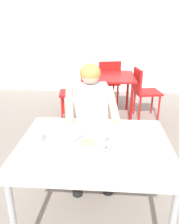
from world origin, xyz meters
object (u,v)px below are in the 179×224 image
Objects in this scene: chair_foreground at (90,126)px; chair_red_far at (108,80)px; chair_red_left at (76,90)px; chair_red_right at (143,89)px; table_background_red at (110,81)px; thali_tray at (94,142)px; diner_foreground at (91,114)px; drinking_cup at (37,137)px; table_foreground at (94,153)px.

chair_red_far is at bearing 84.01° from chair_foreground.
chair_red_left is 0.93× the size of chair_red_far.
chair_red_right is at bearing 61.33° from chair_foreground.
table_background_red is 1.00× the size of chair_red_right.
chair_foreground is 1.45m from chair_red_left.
chair_red_left is (-0.43, 2.28, -0.28)m from thali_tray.
chair_red_right is at bearing 65.30° from diner_foreground.
chair_red_far is at bearing 87.70° from thali_tray.
thali_tray is 0.66m from diner_foreground.
thali_tray is 0.41m from drinking_cup.
drinking_cup is at bearing -116.30° from diner_foreground.
thali_tray is at bearing -106.72° from chair_red_right.
chair_red_right is (1.14, 0.06, 0.02)m from chair_red_left.
chair_red_far is (0.22, 2.05, 0.02)m from chair_foreground.
thali_tray is 0.23× the size of diner_foreground.
chair_red_left is at bearing 103.47° from chair_foreground.
diner_foreground is 1.68m from chair_red_left.
diner_foreground is 1.41× the size of table_background_red.
chair_foreground is 0.97× the size of chair_red_far.
diner_foreground is 1.87m from chair_red_right.
table_background_red is 1.04× the size of chair_red_left.
chair_foreground is 1.45m from table_background_red.
chair_foreground reaches higher than table_foreground.
chair_red_right is at bearing 73.28° from thali_tray.
diner_foreground is (0.34, 0.68, -0.10)m from drinking_cup.
chair_red_right reaches higher than table_foreground.
chair_foreground is 2.06m from chair_red_far.
chair_red_left is (-0.02, 2.31, -0.33)m from drinking_cup.
diner_foreground is at bearing -77.47° from chair_red_left.
chair_red_left is at bearing 102.53° from diner_foreground.
diner_foreground is (-0.07, 0.66, -0.05)m from thali_tray.
drinking_cup is at bearing -100.11° from chair_red_far.
thali_tray is at bearing -93.36° from table_background_red.
diner_foreground is (0.03, -0.22, 0.23)m from chair_foreground.
chair_red_right is (0.78, 1.69, -0.21)m from diner_foreground.
chair_red_left is at bearing 90.62° from drinking_cup.
table_foreground is at bearing -83.75° from chair_foreground.
chair_red_far is (-0.02, 0.62, -0.13)m from table_background_red.
drinking_cup is at bearing -103.15° from table_background_red.
drinking_cup is 0.12× the size of table_background_red.
chair_foreground reaches higher than thali_tray.
table_background_red is 0.64m from chair_red_far.
diner_foreground reaches higher than chair_red_right.
chair_red_left is (-0.43, 2.29, -0.20)m from table_foreground.
table_foreground is 2.31m from table_background_red.
chair_foreground is (-0.10, 0.88, -0.28)m from thali_tray.
table_foreground is 2.46m from chair_red_right.
table_foreground is at bearing -106.73° from chair_red_right.
chair_red_far reaches higher than table_background_red.
diner_foreground is at bearing -94.78° from chair_red_far.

